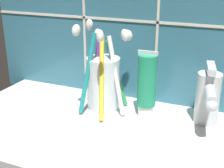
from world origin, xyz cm
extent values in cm
cube|color=silver|center=(0.00, 0.00, 1.00)|extent=(67.18, 31.77, 2.00)
cube|color=beige|center=(0.00, 15.28, 19.37)|extent=(77.18, 0.24, 0.50)
cylinder|color=silver|center=(-7.23, 8.17, 7.40)|extent=(6.86, 6.86, 10.80)
cylinder|color=white|center=(-3.94, 6.90, 9.91)|extent=(5.31, 3.76, 15.29)
ellipsoid|color=white|center=(-1.60, 5.46, 18.46)|extent=(2.62, 2.31, 2.61)
cylinder|color=green|center=(-4.89, 9.66, 9.30)|extent=(4.55, 3.09, 14.04)
ellipsoid|color=white|center=(-2.96, 10.75, 17.26)|extent=(2.57, 2.22, 2.57)
cylinder|color=pink|center=(-9.22, 10.43, 9.02)|extent=(3.13, 4.03, 13.45)
ellipsoid|color=white|center=(-10.32, 12.05, 16.70)|extent=(2.30, 2.54, 2.55)
cylinder|color=purple|center=(-9.34, 9.00, 10.16)|extent=(3.87, 2.20, 15.68)
ellipsoid|color=white|center=(-10.89, 9.59, 19.00)|extent=(2.39, 1.95, 2.47)
cylinder|color=teal|center=(-9.22, 5.00, 10.21)|extent=(2.87, 4.83, 15.85)
ellipsoid|color=white|center=(-10.18, 2.92, 19.09)|extent=(2.10, 2.53, 2.55)
cylinder|color=yellow|center=(-5.77, 4.23, 10.10)|extent=(3.13, 6.09, 15.69)
ellipsoid|color=white|center=(-4.65, 1.41, 18.83)|extent=(2.06, 2.63, 2.63)
cylinder|color=white|center=(2.04, 8.17, 3.12)|extent=(3.15, 3.15, 2.24)
cylinder|color=#1E8C60|center=(2.04, 8.17, 9.36)|extent=(3.71, 3.71, 10.22)
cube|color=silver|center=(2.04, 8.17, 14.87)|extent=(3.89, 0.36, 0.80)
cylinder|color=silver|center=(13.46, 9.73, 6.92)|extent=(4.48, 4.48, 9.84)
cylinder|color=silver|center=(14.19, 5.73, 9.68)|extent=(3.44, 8.36, 2.01)
sphere|color=silver|center=(14.93, 1.73, 9.00)|extent=(1.88, 1.88, 1.88)
cube|color=silver|center=(13.46, 9.73, 12.84)|extent=(2.46, 6.15, 1.20)
camera|label=1|loc=(18.18, -46.35, 30.21)|focal=50.00mm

